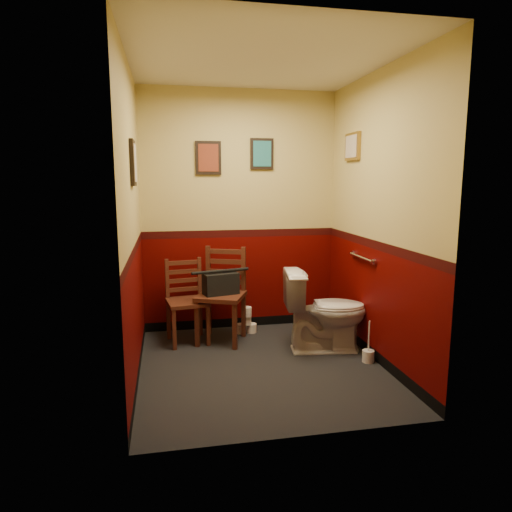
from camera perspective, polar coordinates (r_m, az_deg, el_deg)
The scene contains 17 objects.
floor at distance 4.36m, azimuth 0.65°, elevation -13.64°, with size 2.20×2.40×0.00m, color black.
ceiling at distance 4.13m, azimuth 0.73°, elevation 23.36°, with size 2.20×2.40×0.00m, color silver.
wall_back at distance 5.20m, azimuth -2.03°, elevation 5.50°, with size 2.20×2.70×0.00m, color #480302.
wall_front at distance 2.87m, azimuth 5.61°, elevation 2.24°, with size 2.20×2.70×0.00m, color #480302.
wall_left at distance 3.95m, azimuth -15.18°, elevation 3.93°, with size 2.40×2.70×0.00m, color #480302.
wall_right at distance 4.38m, azimuth 14.96°, elevation 4.45°, with size 2.40×2.70×0.00m, color #480302.
grab_bar at distance 4.64m, azimuth 13.06°, elevation -0.19°, with size 0.05×0.56×0.06m.
framed_print_back_a at distance 5.13m, azimuth -5.98°, elevation 12.11°, with size 0.28×0.04×0.36m.
framed_print_back_b at distance 5.22m, azimuth 0.74°, elevation 12.66°, with size 0.26×0.04×0.34m.
framed_print_left at distance 4.03m, azimuth -15.09°, elevation 11.15°, with size 0.04×0.30×0.38m.
framed_print_right at distance 4.92m, azimuth 11.96°, elevation 13.24°, with size 0.04×0.34×0.28m.
toilet at distance 4.67m, azimuth 8.65°, elevation -6.83°, with size 0.46×0.83×0.81m, color white.
toilet_brush at distance 4.56m, azimuth 13.85°, elevation -11.96°, with size 0.11×0.11×0.41m.
chair_left at distance 4.92m, azimuth -8.68°, elevation -5.58°, with size 0.47×0.47×0.88m.
chair_right at distance 4.89m, azimuth -4.27°, elevation -4.87°, with size 0.61×0.61×1.00m.
handbag at distance 4.81m, azimuth -4.43°, elevation -3.43°, with size 0.39×0.26×0.26m.
tp_stack at distance 5.19m, azimuth -1.21°, elevation -8.26°, with size 0.24×0.14×0.31m.
Camera 1 is at (-0.82, -3.92, 1.71)m, focal length 32.00 mm.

